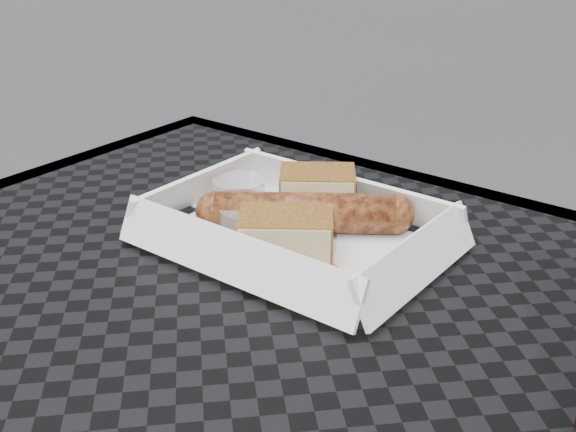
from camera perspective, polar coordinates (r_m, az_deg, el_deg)
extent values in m
cube|color=black|center=(0.48, -6.77, -12.70)|extent=(0.80, 0.80, 0.01)
cube|color=black|center=(0.77, 13.58, 1.17)|extent=(0.80, 0.03, 0.03)
cylinder|color=black|center=(1.10, -6.38, -12.54)|extent=(0.03, 0.03, 0.73)
cube|color=white|center=(0.63, 0.56, -2.02)|extent=(0.22, 0.15, 0.00)
cylinder|color=brown|center=(0.63, 1.31, 0.27)|extent=(0.15, 0.12, 0.04)
sphere|color=brown|center=(0.64, 8.39, 0.15)|extent=(0.04, 0.04, 0.04)
sphere|color=brown|center=(0.64, -5.75, 0.38)|extent=(0.04, 0.04, 0.04)
cube|color=brown|center=(0.67, 2.33, 1.86)|extent=(0.08, 0.08, 0.04)
cube|color=brown|center=(0.59, -0.19, -1.62)|extent=(0.09, 0.09, 0.04)
cylinder|color=#FF590B|center=(0.57, 1.29, -4.48)|extent=(0.02, 0.02, 0.00)
torus|color=white|center=(0.56, 1.59, -4.91)|extent=(0.02, 0.02, 0.00)
cube|color=#B2D17F|center=(0.57, 2.31, -4.71)|extent=(0.02, 0.02, 0.00)
cube|color=white|center=(0.72, -2.19, 1.50)|extent=(0.13, 0.13, 0.00)
cylinder|color=maroon|center=(0.69, -3.90, 1.74)|extent=(0.05, 0.05, 0.03)
cylinder|color=silver|center=(0.63, -3.17, -0.59)|extent=(0.05, 0.05, 0.03)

